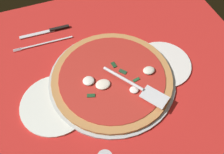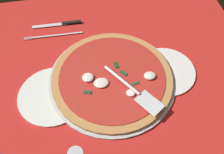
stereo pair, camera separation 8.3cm
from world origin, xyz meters
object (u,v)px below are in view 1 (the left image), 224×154
object	(u,v)px
dinner_plate_left	(55,104)
place_setting_far	(47,38)
pizza_server	(137,86)
dinner_plate_right	(162,64)
pizza	(112,78)

from	to	relation	value
dinner_plate_left	place_setting_far	distance (cm)	29.75
pizza_server	place_setting_far	world-z (taller)	pizza_server
dinner_plate_right	place_setting_far	size ratio (longest dim) A/B	0.91
pizza	pizza_server	bearing A→B (deg)	-53.81
dinner_plate_right	pizza	xyz separation A→B (cm)	(-18.47, -0.23, 1.34)
pizza	dinner_plate_left	bearing A→B (deg)	-172.78
dinner_plate_right	pizza	bearing A→B (deg)	-179.30
dinner_plate_left	pizza	xyz separation A→B (cm)	(19.87, 2.52, 1.34)
dinner_plate_left	dinner_plate_right	bearing A→B (deg)	4.09
dinner_plate_left	pizza_server	distance (cm)	25.98
pizza_server	place_setting_far	distance (cm)	40.88
dinner_plate_right	place_setting_far	distance (cm)	43.96
dinner_plate_left	dinner_plate_right	world-z (taller)	same
dinner_plate_left	pizza	size ratio (longest dim) A/B	0.55
pizza	place_setting_far	xyz separation A→B (cm)	(-16.37, 27.03, -1.49)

